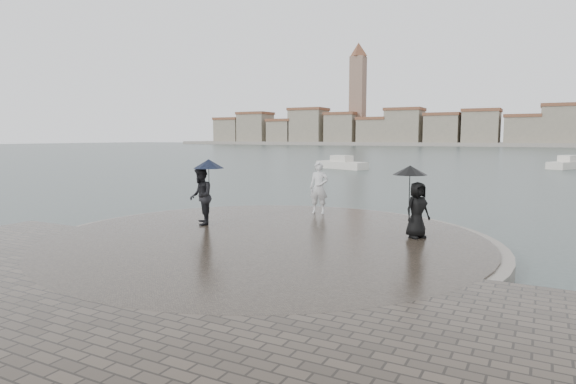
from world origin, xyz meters
The scene contains 8 objects.
ground centered at (0.00, 0.00, 0.00)m, with size 400.00×400.00×0.00m, color #2B3835.
kerb_ring centered at (0.00, 3.50, 0.16)m, with size 12.50×12.50×0.32m, color gray.
quay_tip centered at (0.00, 3.50, 0.18)m, with size 11.90×11.90×0.36m, color #2D261E.
statue centered at (-0.35, 7.80, 1.28)m, with size 0.67×0.44×1.84m, color silver.
visitor_left centered at (-2.59, 4.04, 1.46)m, with size 1.27×1.13×2.04m.
visitor_right centered at (3.64, 5.26, 1.44)m, with size 1.13×1.01×1.95m.
far_skyline centered at (-6.29, 160.71, 5.61)m, with size 260.00×20.00×37.00m.
boats centered at (6.30, 38.73, 0.38)m, with size 37.11×15.63×1.50m.
Camera 1 is at (6.68, -7.70, 3.08)m, focal length 30.00 mm.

